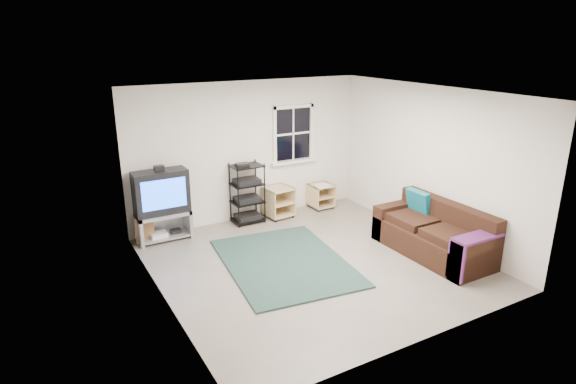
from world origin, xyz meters
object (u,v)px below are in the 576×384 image
side_table_left (277,201)px  sofa (434,235)px  tv_unit (162,200)px  av_rack (247,197)px  side_table_right (320,194)px

side_table_left → sofa: 3.06m
tv_unit → av_rack: size_ratio=1.15×
av_rack → side_table_right: bearing=0.4°
av_rack → side_table_right: av_rack is taller
tv_unit → av_rack: 1.61m
side_table_left → side_table_right: (1.00, 0.01, -0.03)m
tv_unit → side_table_left: bearing=0.5°
side_table_left → sofa: bearing=-63.0°
av_rack → tv_unit: bearing=-179.3°
side_table_right → av_rack: bearing=-179.6°
av_rack → sofa: size_ratio=0.58×
side_table_left → side_table_right: 1.00m
tv_unit → side_table_right: size_ratio=2.59×
tv_unit → side_table_right: bearing=0.5°
side_table_left → tv_unit: bearing=-179.5°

